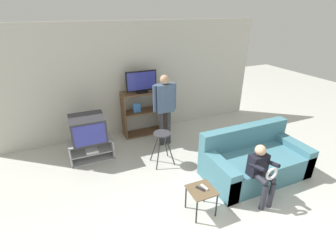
{
  "coord_description": "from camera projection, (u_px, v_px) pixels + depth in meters",
  "views": [
    {
      "loc": [
        -1.54,
        -1.42,
        2.82
      ],
      "look_at": [
        0.04,
        2.22,
        0.9
      ],
      "focal_mm": 26.0,
      "sensor_mm": 36.0,
      "label": 1
    }
  ],
  "objects": [
    {
      "name": "wall_back",
      "position": [
        136.0,
        80.0,
        5.75
      ],
      "size": [
        6.4,
        0.06,
        2.6
      ],
      "color": "beige",
      "rests_on": "ground_plane"
    },
    {
      "name": "tv_stand",
      "position": [
        91.0,
        149.0,
        5.0
      ],
      "size": [
        0.86,
        0.45,
        0.43
      ],
      "color": "#A8A8AD",
      "rests_on": "ground_plane"
    },
    {
      "name": "television_main",
      "position": [
        88.0,
        129.0,
        4.81
      ],
      "size": [
        0.66,
        0.61,
        0.5
      ],
      "color": "#2D2D33",
      "rests_on": "tv_stand"
    },
    {
      "name": "media_shelf",
      "position": [
        144.0,
        113.0,
        5.88
      ],
      "size": [
        1.02,
        0.39,
        1.08
      ],
      "color": "brown",
      "rests_on": "ground_plane"
    },
    {
      "name": "television_flat",
      "position": [
        141.0,
        82.0,
        5.52
      ],
      "size": [
        0.72,
        0.2,
        0.49
      ],
      "color": "black",
      "rests_on": "media_shelf"
    },
    {
      "name": "folding_stool",
      "position": [
        162.0,
        139.0,
        4.7
      ],
      "size": [
        0.41,
        0.37,
        0.68
      ],
      "color": "black",
      "rests_on": "ground_plane"
    },
    {
      "name": "snack_table",
      "position": [
        201.0,
        193.0,
        3.59
      ],
      "size": [
        0.38,
        0.38,
        0.43
      ],
      "color": "brown",
      "rests_on": "ground_plane"
    },
    {
      "name": "remote_control_black",
      "position": [
        200.0,
        189.0,
        3.56
      ],
      "size": [
        0.1,
        0.14,
        0.02
      ],
      "primitive_type": "cube",
      "rotation": [
        0.0,
        0.0,
        0.52
      ],
      "color": "#232328",
      "rests_on": "snack_table"
    },
    {
      "name": "remote_control_white",
      "position": [
        204.0,
        187.0,
        3.59
      ],
      "size": [
        0.06,
        0.15,
        0.02
      ],
      "primitive_type": "cube",
      "rotation": [
        0.0,
        0.0,
        0.19
      ],
      "color": "silver",
      "rests_on": "snack_table"
    },
    {
      "name": "couch",
      "position": [
        254.0,
        161.0,
        4.48
      ],
      "size": [
        1.87,
        0.97,
        0.86
      ],
      "color": "teal",
      "rests_on": "ground_plane"
    },
    {
      "name": "person_standing_adult",
      "position": [
        165.0,
        104.0,
        5.21
      ],
      "size": [
        0.53,
        0.2,
        1.61
      ],
      "color": "#2D2D33",
      "rests_on": "ground_plane"
    },
    {
      "name": "person_seated_child",
      "position": [
        261.0,
        170.0,
        3.75
      ],
      "size": [
        0.33,
        0.43,
        0.97
      ],
      "color": "#2D2D38",
      "rests_on": "ground_plane"
    }
  ]
}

